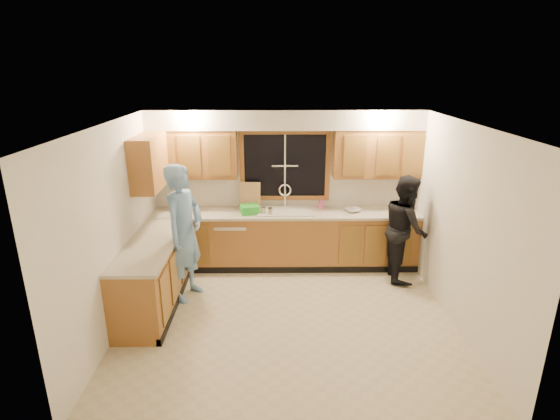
# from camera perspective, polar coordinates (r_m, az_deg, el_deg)

# --- Properties ---
(floor) EXTENTS (4.20, 4.20, 0.00)m
(floor) POSITION_cam_1_polar(r_m,az_deg,el_deg) (5.85, 1.01, -13.91)
(floor) COLOR beige
(floor) RESTS_ON ground
(ceiling) EXTENTS (4.20, 4.20, 0.00)m
(ceiling) POSITION_cam_1_polar(r_m,az_deg,el_deg) (4.98, 1.17, 11.19)
(ceiling) COLOR white
(wall_back) EXTENTS (4.20, 0.00, 4.20)m
(wall_back) POSITION_cam_1_polar(r_m,az_deg,el_deg) (7.10, 0.64, 3.06)
(wall_back) COLOR white
(wall_back) RESTS_ON ground
(wall_left) EXTENTS (0.00, 3.80, 3.80)m
(wall_left) POSITION_cam_1_polar(r_m,az_deg,el_deg) (5.63, -20.82, -2.30)
(wall_left) COLOR white
(wall_left) RESTS_ON ground
(wall_right) EXTENTS (0.00, 3.80, 3.80)m
(wall_right) POSITION_cam_1_polar(r_m,az_deg,el_deg) (5.75, 22.52, -2.11)
(wall_right) COLOR white
(wall_right) RESTS_ON ground
(base_cabinets_back) EXTENTS (4.20, 0.60, 0.88)m
(base_cabinets_back) POSITION_cam_1_polar(r_m,az_deg,el_deg) (7.07, 0.67, -3.92)
(base_cabinets_back) COLOR #A86B30
(base_cabinets_back) RESTS_ON ground
(base_cabinets_left) EXTENTS (0.60, 1.90, 0.88)m
(base_cabinets_left) POSITION_cam_1_polar(r_m,az_deg,el_deg) (6.16, -16.24, -8.25)
(base_cabinets_left) COLOR #A86B30
(base_cabinets_left) RESTS_ON ground
(countertop_back) EXTENTS (4.20, 0.63, 0.04)m
(countertop_back) POSITION_cam_1_polar(r_m,az_deg,el_deg) (6.90, 0.68, -0.43)
(countertop_back) COLOR beige
(countertop_back) RESTS_ON base_cabinets_back
(countertop_left) EXTENTS (0.63, 1.90, 0.04)m
(countertop_left) POSITION_cam_1_polar(r_m,az_deg,el_deg) (5.97, -16.49, -4.30)
(countertop_left) COLOR beige
(countertop_left) RESTS_ON base_cabinets_left
(upper_cabinets_left) EXTENTS (1.35, 0.33, 0.75)m
(upper_cabinets_left) POSITION_cam_1_polar(r_m,az_deg,el_deg) (6.92, -11.29, 7.21)
(upper_cabinets_left) COLOR #A86B30
(upper_cabinets_left) RESTS_ON wall_back
(upper_cabinets_right) EXTENTS (1.35, 0.33, 0.75)m
(upper_cabinets_right) POSITION_cam_1_polar(r_m,az_deg,el_deg) (6.98, 12.55, 7.22)
(upper_cabinets_right) COLOR #A86B30
(upper_cabinets_right) RESTS_ON wall_back
(upper_cabinets_return) EXTENTS (0.33, 0.90, 0.75)m
(upper_cabinets_return) POSITION_cam_1_polar(r_m,az_deg,el_deg) (6.45, -16.74, 5.98)
(upper_cabinets_return) COLOR #A86B30
(upper_cabinets_return) RESTS_ON wall_left
(soffit) EXTENTS (4.20, 0.35, 0.30)m
(soffit) POSITION_cam_1_polar(r_m,az_deg,el_deg) (6.71, 0.70, 11.76)
(soffit) COLOR silver
(soffit) RESTS_ON wall_back
(window_frame) EXTENTS (1.44, 0.03, 1.14)m
(window_frame) POSITION_cam_1_polar(r_m,az_deg,el_deg) (7.00, 0.65, 5.81)
(window_frame) COLOR black
(window_frame) RESTS_ON wall_back
(sink) EXTENTS (0.86, 0.52, 0.57)m
(sink) POSITION_cam_1_polar(r_m,az_deg,el_deg) (6.93, 0.68, -0.66)
(sink) COLOR white
(sink) RESTS_ON countertop_back
(dishwasher) EXTENTS (0.60, 0.56, 0.82)m
(dishwasher) POSITION_cam_1_polar(r_m,az_deg,el_deg) (7.11, -6.22, -4.18)
(dishwasher) COLOR white
(dishwasher) RESTS_ON floor
(stove) EXTENTS (0.58, 0.75, 0.90)m
(stove) POSITION_cam_1_polar(r_m,az_deg,el_deg) (5.67, -17.74, -10.71)
(stove) COLOR white
(stove) RESTS_ON floor
(man) EXTENTS (0.68, 0.82, 1.91)m
(man) POSITION_cam_1_polar(r_m,az_deg,el_deg) (6.09, -12.40, -2.94)
(man) COLOR #6C9BCD
(man) RESTS_ON floor
(woman) EXTENTS (0.66, 0.82, 1.61)m
(woman) POSITION_cam_1_polar(r_m,az_deg,el_deg) (6.80, 16.04, -2.28)
(woman) COLOR black
(woman) RESTS_ON floor
(knife_block) EXTENTS (0.15, 0.15, 0.21)m
(knife_block) POSITION_cam_1_polar(r_m,az_deg,el_deg) (7.13, -12.60, 0.80)
(knife_block) COLOR olive
(knife_block) RESTS_ON countertop_back
(cutting_board) EXTENTS (0.33, 0.13, 0.43)m
(cutting_board) POSITION_cam_1_polar(r_m,az_deg,el_deg) (7.01, -3.92, 1.88)
(cutting_board) COLOR tan
(cutting_board) RESTS_ON countertop_back
(dish_crate) EXTENTS (0.33, 0.32, 0.13)m
(dish_crate) POSITION_cam_1_polar(r_m,az_deg,el_deg) (6.84, -3.99, 0.10)
(dish_crate) COLOR green
(dish_crate) RESTS_ON countertop_back
(soap_bottle) EXTENTS (0.10, 0.10, 0.17)m
(soap_bottle) POSITION_cam_1_polar(r_m,az_deg,el_deg) (7.10, 5.41, 0.93)
(soap_bottle) COLOR pink
(soap_bottle) RESTS_ON countertop_back
(bowl) EXTENTS (0.29, 0.29, 0.06)m
(bowl) POSITION_cam_1_polar(r_m,az_deg,el_deg) (7.00, 9.52, -0.00)
(bowl) COLOR silver
(bowl) RESTS_ON countertop_back
(can_left) EXTENTS (0.08, 0.08, 0.11)m
(can_left) POSITION_cam_1_polar(r_m,az_deg,el_deg) (6.79, -2.16, -0.09)
(can_left) COLOR #BCAB91
(can_left) RESTS_ON countertop_back
(can_right) EXTENTS (0.09, 0.09, 0.12)m
(can_right) POSITION_cam_1_polar(r_m,az_deg,el_deg) (6.72, -1.27, -0.22)
(can_right) COLOR #BCAB91
(can_right) RESTS_ON countertop_back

